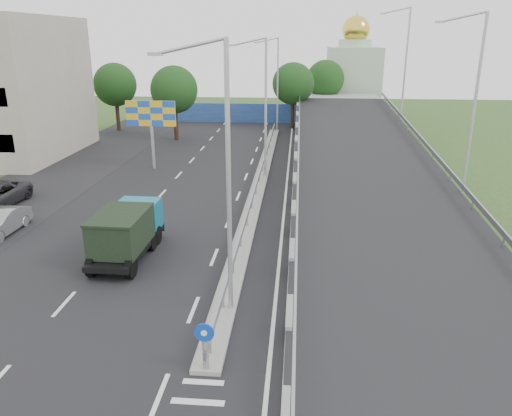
# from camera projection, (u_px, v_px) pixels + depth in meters

# --- Properties ---
(road_surface) EXTENTS (26.00, 90.00, 0.04)m
(road_surface) POSITION_uv_depth(u_px,v_px,m) (210.00, 200.00, 33.06)
(road_surface) COLOR black
(road_surface) RESTS_ON ground
(parking_strip) EXTENTS (8.00, 90.00, 0.05)m
(parking_strip) POSITION_uv_depth(u_px,v_px,m) (22.00, 195.00, 34.10)
(parking_strip) COLOR black
(parking_strip) RESTS_ON ground
(median) EXTENTS (1.00, 44.00, 0.20)m
(median) POSITION_uv_depth(u_px,v_px,m) (259.00, 183.00, 36.55)
(median) COLOR gray
(median) RESTS_ON ground
(overpass_ramp) EXTENTS (10.00, 50.00, 3.50)m
(overpass_ramp) POSITION_uv_depth(u_px,v_px,m) (365.00, 163.00, 35.42)
(overpass_ramp) COLOR gray
(overpass_ramp) RESTS_ON ground
(median_guardrail) EXTENTS (0.09, 44.00, 0.71)m
(median_guardrail) POSITION_uv_depth(u_px,v_px,m) (259.00, 175.00, 36.34)
(median_guardrail) COLOR gray
(median_guardrail) RESTS_ON median
(sign_bollard) EXTENTS (0.64, 0.23, 1.67)m
(sign_bollard) POSITION_uv_depth(u_px,v_px,m) (205.00, 346.00, 15.68)
(sign_bollard) COLOR black
(sign_bollard) RESTS_ON median
(lamp_post_near) EXTENTS (2.74, 0.18, 10.08)m
(lamp_post_near) POSITION_uv_depth(u_px,v_px,m) (223.00, 168.00, 17.73)
(lamp_post_near) COLOR #B2B5B7
(lamp_post_near) RESTS_ON median
(lamp_post_mid) EXTENTS (2.74, 0.18, 10.08)m
(lamp_post_mid) POSITION_uv_depth(u_px,v_px,m) (263.00, 101.00, 36.58)
(lamp_post_mid) COLOR #B2B5B7
(lamp_post_mid) RESTS_ON median
(lamp_post_far) EXTENTS (2.74, 0.18, 10.08)m
(lamp_post_far) POSITION_uv_depth(u_px,v_px,m) (276.00, 79.00, 55.44)
(lamp_post_far) COLOR #B2B5B7
(lamp_post_far) RESTS_ON median
(blue_wall) EXTENTS (30.00, 0.50, 2.40)m
(blue_wall) POSITION_uv_depth(u_px,v_px,m) (245.00, 113.00, 62.91)
(blue_wall) COLOR navy
(blue_wall) RESTS_ON ground
(church) EXTENTS (7.00, 7.00, 13.80)m
(church) POSITION_uv_depth(u_px,v_px,m) (353.00, 76.00, 68.00)
(church) COLOR #B2CCAD
(church) RESTS_ON ground
(billboard) EXTENTS (4.00, 0.24, 5.50)m
(billboard) POSITION_uv_depth(u_px,v_px,m) (151.00, 118.00, 39.72)
(billboard) COLOR #B2B5B7
(billboard) RESTS_ON ground
(tree_left_mid) EXTENTS (4.80, 4.80, 7.60)m
(tree_left_mid) POSITION_uv_depth(u_px,v_px,m) (174.00, 90.00, 50.80)
(tree_left_mid) COLOR black
(tree_left_mid) RESTS_ON ground
(tree_median_far) EXTENTS (4.80, 4.80, 7.60)m
(tree_median_far) POSITION_uv_depth(u_px,v_px,m) (293.00, 84.00, 57.37)
(tree_median_far) COLOR black
(tree_median_far) RESTS_ON ground
(tree_left_far) EXTENTS (4.80, 4.80, 7.60)m
(tree_left_far) POSITION_uv_depth(u_px,v_px,m) (115.00, 85.00, 56.15)
(tree_left_far) COLOR black
(tree_left_far) RESTS_ON ground
(tree_ramp_far) EXTENTS (4.80, 4.80, 7.60)m
(tree_ramp_far) POSITION_uv_depth(u_px,v_px,m) (325.00, 79.00, 63.65)
(tree_ramp_far) COLOR black
(tree_ramp_far) RESTS_ON ground
(dump_truck) EXTENTS (2.30, 5.74, 2.51)m
(dump_truck) POSITION_uv_depth(u_px,v_px,m) (127.00, 230.00, 24.10)
(dump_truck) COLOR black
(dump_truck) RESTS_ON ground
(parked_car_b) EXTENTS (1.53, 4.13, 1.35)m
(parked_car_b) POSITION_uv_depth(u_px,v_px,m) (1.00, 222.00, 27.16)
(parked_car_b) COLOR gray
(parked_car_b) RESTS_ON ground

